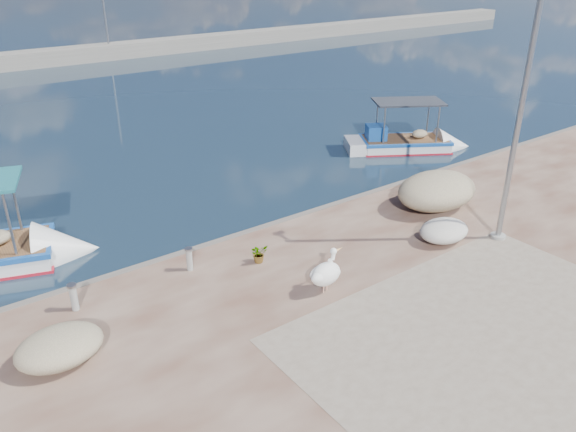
{
  "coord_description": "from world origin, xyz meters",
  "views": [
    {
      "loc": [
        -8.76,
        -8.07,
        8.29
      ],
      "look_at": [
        0.0,
        3.8,
        1.3
      ],
      "focal_mm": 35.0,
      "sensor_mm": 36.0,
      "label": 1
    }
  ],
  "objects_px": {
    "boat_right": "(403,145)",
    "pelican": "(326,273)",
    "lamp_post": "(516,131)",
    "bollard_near": "(189,258)"
  },
  "relations": [
    {
      "from": "lamp_post",
      "to": "bollard_near",
      "type": "height_order",
      "value": "lamp_post"
    },
    {
      "from": "bollard_near",
      "to": "boat_right",
      "type": "bearing_deg",
      "value": 19.17
    },
    {
      "from": "boat_right",
      "to": "pelican",
      "type": "bearing_deg",
      "value": -114.2
    },
    {
      "from": "lamp_post",
      "to": "boat_right",
      "type": "bearing_deg",
      "value": 59.42
    },
    {
      "from": "lamp_post",
      "to": "bollard_near",
      "type": "relative_size",
      "value": 10.61
    },
    {
      "from": "boat_right",
      "to": "lamp_post",
      "type": "xyz_separation_m",
      "value": [
        -4.95,
        -8.38,
        3.59
      ]
    },
    {
      "from": "boat_right",
      "to": "bollard_near",
      "type": "relative_size",
      "value": 8.52
    },
    {
      "from": "boat_right",
      "to": "bollard_near",
      "type": "height_order",
      "value": "boat_right"
    },
    {
      "from": "boat_right",
      "to": "pelican",
      "type": "height_order",
      "value": "boat_right"
    },
    {
      "from": "pelican",
      "to": "boat_right",
      "type": "bearing_deg",
      "value": 21.22
    }
  ]
}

